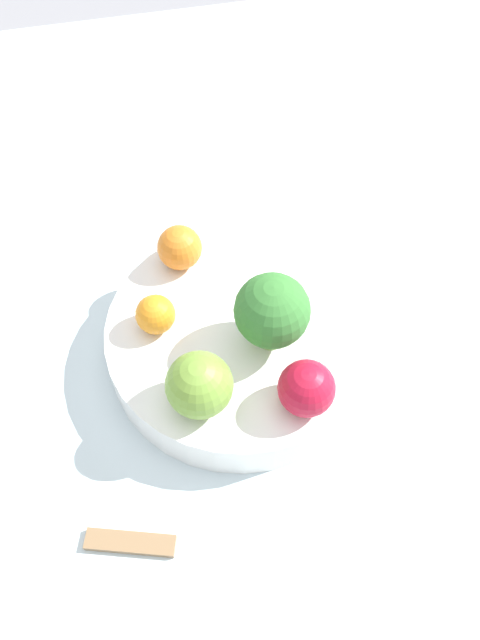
% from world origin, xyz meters
% --- Properties ---
extents(ground_plane, '(6.00, 6.00, 0.00)m').
position_xyz_m(ground_plane, '(0.00, 0.00, 0.00)').
color(ground_plane, gray).
extents(table_surface, '(1.20, 1.20, 0.02)m').
position_xyz_m(table_surface, '(0.00, 0.00, 0.01)').
color(table_surface, silver).
rests_on(table_surface, ground_plane).
extents(bowl, '(0.24, 0.24, 0.04)m').
position_xyz_m(bowl, '(0.00, 0.00, 0.04)').
color(bowl, white).
rests_on(bowl, table_surface).
extents(broccoli, '(0.06, 0.06, 0.07)m').
position_xyz_m(broccoli, '(0.02, -0.02, 0.10)').
color(broccoli, '#8CB76B').
rests_on(broccoli, bowl).
extents(apple_red, '(0.05, 0.05, 0.05)m').
position_xyz_m(apple_red, '(-0.05, -0.06, 0.09)').
color(apple_red, olive).
rests_on(apple_red, bowl).
extents(apple_green, '(0.05, 0.05, 0.05)m').
position_xyz_m(apple_green, '(0.03, -0.08, 0.08)').
color(apple_green, '#B7142D').
rests_on(apple_green, bowl).
extents(orange_front, '(0.03, 0.03, 0.03)m').
position_xyz_m(orange_front, '(-0.07, 0.02, 0.08)').
color(orange_front, orange).
rests_on(orange_front, bowl).
extents(orange_back, '(0.04, 0.04, 0.04)m').
position_xyz_m(orange_back, '(-0.04, 0.08, 0.08)').
color(orange_back, orange).
rests_on(orange_back, bowl).
extents(spoon, '(0.07, 0.04, 0.01)m').
position_xyz_m(spoon, '(-0.12, -0.15, 0.02)').
color(spoon, olive).
rests_on(spoon, table_surface).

